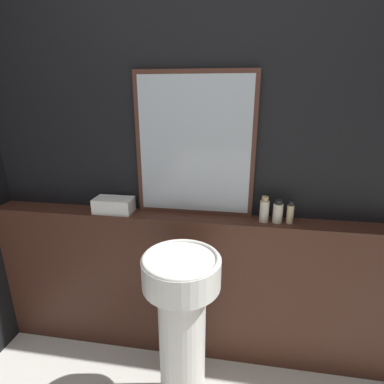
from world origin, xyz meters
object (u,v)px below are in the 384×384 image
mirror (195,146)px  lotion_bottle (290,213)px  shampoo_bottle (264,210)px  towel_stack (114,205)px  conditioner_bottle (278,212)px  pedestal_sink (182,322)px

mirror → lotion_bottle: mirror is taller
mirror → shampoo_bottle: bearing=-8.6°
shampoo_bottle → lotion_bottle: size_ratio=1.16×
towel_stack → conditioner_bottle: bearing=0.0°
pedestal_sink → mirror: mirror is taller
pedestal_sink → conditioner_bottle: size_ratio=6.97×
shampoo_bottle → conditioner_bottle: size_ratio=1.12×
pedestal_sink → mirror: (-0.01, 0.46, 0.82)m
towel_stack → lotion_bottle: 1.04m
conditioner_bottle → shampoo_bottle: bearing=180.0°
towel_stack → conditioner_bottle: 0.97m
mirror → lotion_bottle: size_ratio=6.35×
mirror → conditioner_bottle: 0.60m
towel_stack → conditioner_bottle: size_ratio=1.75×
lotion_bottle → mirror: bearing=173.6°
pedestal_sink → conditioner_bottle: 0.78m
mirror → shampoo_bottle: size_ratio=5.47×
shampoo_bottle → lotion_bottle: bearing=0.0°
mirror → shampoo_bottle: (0.41, -0.06, -0.34)m
mirror → conditioner_bottle: bearing=-7.3°
shampoo_bottle → lotion_bottle: 0.14m
towel_stack → conditioner_bottle: (0.97, 0.00, 0.02)m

